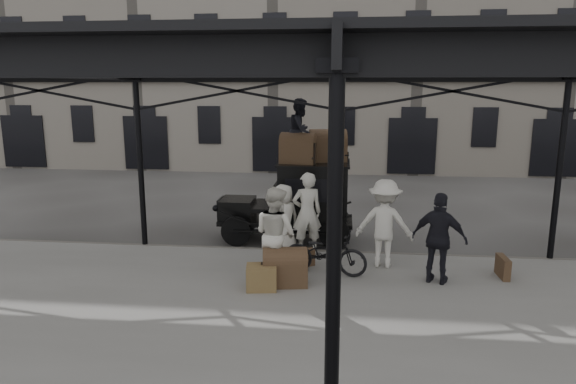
# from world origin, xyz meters

# --- Properties ---
(ground) EXTENTS (120.00, 120.00, 0.00)m
(ground) POSITION_xyz_m (0.00, 0.00, 0.00)
(ground) COLOR #383533
(ground) RESTS_ON ground
(platform) EXTENTS (28.00, 8.00, 0.15)m
(platform) POSITION_xyz_m (0.00, -2.00, 0.07)
(platform) COLOR slate
(platform) RESTS_ON ground
(canopy) EXTENTS (22.50, 9.00, 4.74)m
(canopy) POSITION_xyz_m (0.00, -1.72, 4.60)
(canopy) COLOR black
(canopy) RESTS_ON ground
(building_frontage) EXTENTS (64.00, 8.00, 14.00)m
(building_frontage) POSITION_xyz_m (0.00, 18.00, 7.00)
(building_frontage) COLOR slate
(building_frontage) RESTS_ON ground
(taxi) EXTENTS (3.65, 1.55, 2.18)m
(taxi) POSITION_xyz_m (-1.04, 3.28, 1.20)
(taxi) COLOR black
(taxi) RESTS_ON ground
(porter_left) EXTENTS (0.84, 0.67, 2.00)m
(porter_left) POSITION_xyz_m (-0.79, 1.80, 1.15)
(porter_left) COLOR beige
(porter_left) RESTS_ON platform
(porter_midleft) EXTENTS (1.23, 1.19, 2.00)m
(porter_midleft) POSITION_xyz_m (-1.31, -0.05, 1.15)
(porter_midleft) COLOR beige
(porter_midleft) RESTS_ON platform
(porter_centre) EXTENTS (0.98, 0.92, 1.69)m
(porter_centre) POSITION_xyz_m (-1.36, 1.80, 1.00)
(porter_centre) COLOR beige
(porter_centre) RESTS_ON platform
(porter_official) EXTENTS (1.21, 0.85, 1.91)m
(porter_official) POSITION_xyz_m (2.06, 0.13, 1.10)
(porter_official) COLOR black
(porter_official) RESTS_ON platform
(porter_right) EXTENTS (1.41, 0.98, 2.00)m
(porter_right) POSITION_xyz_m (1.01, 1.02, 1.15)
(porter_right) COLOR beige
(porter_right) RESTS_ON platform
(bicycle) EXTENTS (1.93, 1.01, 0.97)m
(bicycle) POSITION_xyz_m (-0.28, 0.40, 0.63)
(bicycle) COLOR black
(bicycle) RESTS_ON platform
(porter_roof) EXTENTS (0.82, 0.94, 1.67)m
(porter_roof) POSITION_xyz_m (-1.07, 3.19, 3.02)
(porter_roof) COLOR black
(porter_roof) RESTS_ON taxi
(steamer_trunk_roof_near) EXTENTS (0.99, 0.69, 0.67)m
(steamer_trunk_roof_near) POSITION_xyz_m (-1.12, 3.04, 2.51)
(steamer_trunk_roof_near) COLOR #4F3424
(steamer_trunk_roof_near) RESTS_ON taxi
(steamer_trunk_roof_far) EXTENTS (1.07, 0.77, 0.71)m
(steamer_trunk_roof_far) POSITION_xyz_m (-0.37, 3.49, 2.54)
(steamer_trunk_roof_far) COLOR #4F3424
(steamer_trunk_roof_far) RESTS_ON taxi
(steamer_trunk_platform) EXTENTS (0.98, 0.68, 0.66)m
(steamer_trunk_platform) POSITION_xyz_m (-1.08, -0.32, 0.48)
(steamer_trunk_platform) COLOR #4F3424
(steamer_trunk_platform) RESTS_ON platform
(wicker_hamper) EXTENTS (0.66, 0.53, 0.50)m
(wicker_hamper) POSITION_xyz_m (-1.52, -0.62, 0.40)
(wicker_hamper) COLOR olive
(wicker_hamper) RESTS_ON platform
(suitcase_upright) EXTENTS (0.17, 0.61, 0.45)m
(suitcase_upright) POSITION_xyz_m (3.51, 0.61, 0.38)
(suitcase_upright) COLOR #4F3424
(suitcase_upright) RESTS_ON platform
(suitcase_flat) EXTENTS (0.58, 0.47, 0.40)m
(suitcase_flat) POSITION_xyz_m (-0.81, 0.76, 0.35)
(suitcase_flat) COLOR #4F3424
(suitcase_flat) RESTS_ON platform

